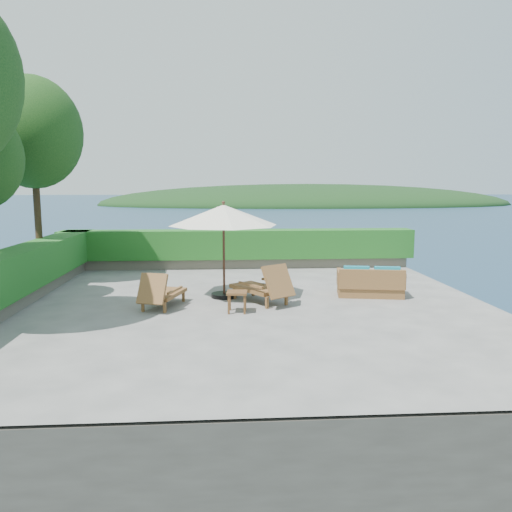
{
  "coord_description": "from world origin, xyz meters",
  "views": [
    {
      "loc": [
        -0.55,
        -11.92,
        2.92
      ],
      "look_at": [
        0.3,
        0.8,
        1.1
      ],
      "focal_mm": 35.0,
      "sensor_mm": 36.0,
      "label": 1
    }
  ],
  "objects": [
    {
      "name": "planter_wall_left",
      "position": [
        -5.6,
        0.0,
        0.18
      ],
      "size": [
        0.6,
        12.0,
        0.36
      ],
      "primitive_type": "cube",
      "color": "#696354",
      "rests_on": "ground"
    },
    {
      "name": "hedge_far",
      "position": [
        0.0,
        5.6,
        0.85
      ],
      "size": [
        12.4,
        0.9,
        1.0
      ],
      "primitive_type": "cube",
      "color": "#194F16",
      "rests_on": "planter_wall_far"
    },
    {
      "name": "offshore_island",
      "position": [
        25.0,
        140.0,
        -3.0
      ],
      "size": [
        126.0,
        57.6,
        12.6
      ],
      "primitive_type": "ellipsoid",
      "color": "black",
      "rests_on": "ocean"
    },
    {
      "name": "wicker_loveseat",
      "position": [
        3.32,
        0.77,
        0.33
      ],
      "size": [
        1.84,
        1.16,
        0.84
      ],
      "rotation": [
        0.0,
        0.0,
        -0.18
      ],
      "color": "brown",
      "rests_on": "ground"
    },
    {
      "name": "ground",
      "position": [
        0.0,
        0.0,
        0.0
      ],
      "size": [
        12.0,
        12.0,
        0.0
      ],
      "primitive_type": "plane",
      "color": "gray",
      "rests_on": "ground"
    },
    {
      "name": "hedge_left",
      "position": [
        -5.6,
        0.0,
        0.85
      ],
      "size": [
        0.9,
        12.4,
        1.0
      ],
      "primitive_type": "cube",
      "color": "#194F16",
      "rests_on": "planter_wall_left"
    },
    {
      "name": "tree_far",
      "position": [
        -6.0,
        3.2,
        4.4
      ],
      "size": [
        2.8,
        2.8,
        6.03
      ],
      "color": "#3D2A17",
      "rests_on": "ground"
    },
    {
      "name": "lounge_right",
      "position": [
        0.45,
        0.19,
        0.43
      ],
      "size": [
        1.6,
        1.87,
        1.02
      ],
      "rotation": [
        0.0,
        0.0,
        0.6
      ],
      "color": "brown",
      "rests_on": "ground"
    },
    {
      "name": "ocean",
      "position": [
        0.0,
        0.0,
        -3.0
      ],
      "size": [
        600.0,
        600.0,
        0.0
      ],
      "primitive_type": "plane",
      "color": "#152F42",
      "rests_on": "ground"
    },
    {
      "name": "foundation",
      "position": [
        0.0,
        0.0,
        -1.55
      ],
      "size": [
        12.0,
        12.0,
        3.0
      ],
      "primitive_type": "cube",
      "color": "#534D42",
      "rests_on": "ocean"
    },
    {
      "name": "planter_wall_far",
      "position": [
        0.0,
        5.6,
        0.18
      ],
      "size": [
        12.0,
        0.6,
        0.36
      ],
      "primitive_type": "cube",
      "color": "#696354",
      "rests_on": "ground"
    },
    {
      "name": "lounge_left",
      "position": [
        -2.03,
        -0.14,
        0.38
      ],
      "size": [
        1.07,
        1.69,
        0.91
      ],
      "rotation": [
        0.0,
        0.0,
        -0.3
      ],
      "color": "brown",
      "rests_on": "ground"
    },
    {
      "name": "patio_umbrella",
      "position": [
        -0.53,
        0.89,
        2.13
      ],
      "size": [
        3.22,
        3.22,
        2.52
      ],
      "rotation": [
        0.0,
        0.0,
        0.16
      ],
      "color": "black",
      "rests_on": "ground"
    },
    {
      "name": "side_table",
      "position": [
        -0.24,
        -0.68,
        0.4
      ],
      "size": [
        0.5,
        0.5,
        0.49
      ],
      "rotation": [
        0.0,
        0.0,
        -0.09
      ],
      "color": "brown",
      "rests_on": "ground"
    }
  ]
}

